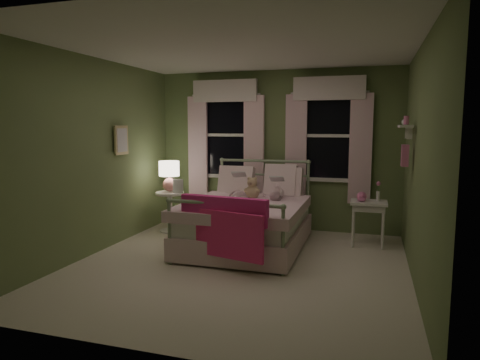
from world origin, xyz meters
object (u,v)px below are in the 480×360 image
(table_lamp, at_px, (169,173))
(child_left, at_px, (237,177))
(teddy_bear, at_px, (252,189))
(child_right, at_px, (274,178))
(nightstand_left, at_px, (170,206))
(nightstand_right, at_px, (369,208))
(bed, at_px, (247,221))

(table_lamp, bearing_deg, child_left, -3.00)
(teddy_bear, bearing_deg, child_right, 29.50)
(teddy_bear, height_order, nightstand_left, teddy_bear)
(child_right, bearing_deg, nightstand_left, -16.47)
(child_left, height_order, nightstand_right, child_left)
(nightstand_left, xyz_separation_m, nightstand_right, (3.07, 0.07, 0.13))
(bed, bearing_deg, nightstand_left, 161.14)
(child_left, distance_m, table_lamp, 1.16)
(table_lamp, bearing_deg, nightstand_right, 1.37)
(table_lamp, bearing_deg, bed, -18.86)
(bed, xyz_separation_m, teddy_bear, (-0.01, 0.27, 0.42))
(bed, relative_size, nightstand_right, 3.18)
(bed, xyz_separation_m, nightstand_right, (1.62, 0.57, 0.17))
(child_left, relative_size, table_lamp, 1.56)
(nightstand_left, bearing_deg, teddy_bear, -8.66)
(child_right, height_order, table_lamp, child_right)
(child_right, height_order, nightstand_right, child_right)
(child_left, bearing_deg, child_right, 173.54)
(child_left, bearing_deg, bed, 116.97)
(nightstand_left, bearing_deg, nightstand_right, 1.37)
(child_left, xyz_separation_m, nightstand_right, (1.91, 0.13, -0.40))
(teddy_bear, height_order, nightstand_right, teddy_bear)
(table_lamp, xyz_separation_m, nightstand_right, (3.07, 0.07, -0.40))
(bed, height_order, nightstand_right, bed)
(child_right, height_order, teddy_bear, child_right)
(bed, distance_m, teddy_bear, 0.50)
(child_left, bearing_deg, nightstand_left, -9.45)
(table_lamp, relative_size, nightstand_right, 0.76)
(table_lamp, bearing_deg, child_right, -2.02)
(child_left, distance_m, nightstand_left, 1.28)
(bed, xyz_separation_m, table_lamp, (-1.44, 0.49, 0.58))
(nightstand_left, height_order, nightstand_right, same)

